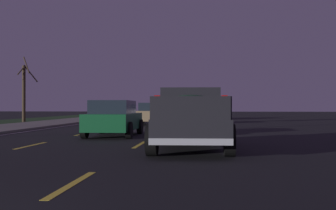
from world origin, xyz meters
The scene contains 9 objects.
ground centered at (27.00, 0.00, 0.00)m, with size 144.00×144.00×0.00m, color black.
sidewalk_shoulder centered at (27.00, 7.45, 0.06)m, with size 108.00×4.00×0.12m, color slate.
lane_markings centered at (30.08, 3.09, 0.00)m, with size 108.00×7.04×0.01m.
pickup_truck centered at (9.61, -3.50, 0.98)m, with size 5.49×2.41×1.87m.
sedan_green centered at (14.57, -0.02, 0.78)m, with size 4.42×2.06×1.54m.
sedan_black centered at (31.03, 3.65, 0.78)m, with size 4.44×2.09×1.54m.
sedan_white centered at (37.84, -3.62, 0.78)m, with size 4.45×2.11×1.54m.
sedan_tan centered at (26.15, -0.17, 0.78)m, with size 4.42×2.06×1.54m.
bare_tree_far centered at (29.83, 11.05, 2.59)m, with size 1.59×1.18×5.45m.
Camera 1 is at (-2.74, -3.94, 1.29)m, focal length 43.47 mm.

